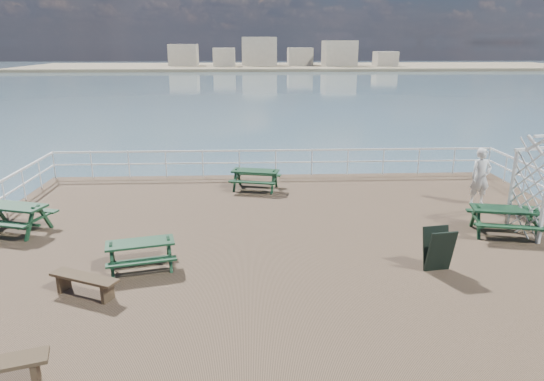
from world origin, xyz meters
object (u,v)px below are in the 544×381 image
Objects in this scene: picnic_table_d at (141,249)px; person at (480,177)px; picnic_table_a at (13,212)px; picnic_table_c at (505,215)px; picnic_table_b at (255,175)px; flat_bench_far at (84,281)px.

picnic_table_d is 11.11m from person.
person is (14.36, 1.75, 0.38)m from picnic_table_a.
picnic_table_c is at bearing 13.33° from picnic_table_a.
picnic_table_c is at bearing -20.58° from picnic_table_b.
picnic_table_d is at bearing -157.86° from picnic_table_c.
picnic_table_a reaches higher than picnic_table_c.
person reaches higher than picnic_table_c.
picnic_table_c reaches higher than picnic_table_d.
picnic_table_a is at bearing 134.53° from picnic_table_d.
person is at bearing 9.02° from picnic_table_d.
picnic_table_c reaches higher than picnic_table_b.
picnic_table_c is at bearing -3.87° from picnic_table_d.
picnic_table_d is at bearing -14.92° from picnic_table_a.
picnic_table_b reaches higher than flat_bench_far.
picnic_table_c is at bearing 40.49° from flat_bench_far.
picnic_table_b is 7.04m from picnic_table_d.
flat_bench_far is 0.83× the size of person.
flat_bench_far is at bearing -33.43° from picnic_table_a.
picnic_table_b is 1.02× the size of person.
picnic_table_b reaches higher than picnic_table_d.
picnic_table_d is (4.12, -2.55, -0.09)m from picnic_table_a.
picnic_table_a is 13.93m from picnic_table_c.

